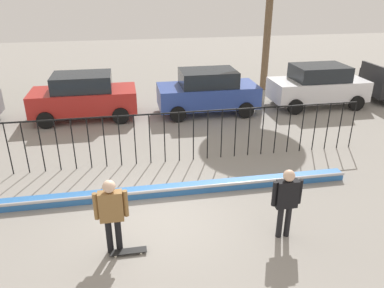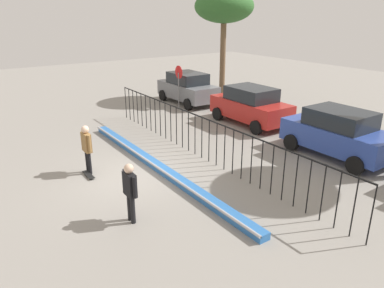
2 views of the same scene
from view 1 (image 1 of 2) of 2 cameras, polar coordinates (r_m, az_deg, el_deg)
The scene contains 9 objects.
ground_plane at distance 9.64m, azimuth -4.70°, elevation -11.07°, with size 60.00×60.00×0.00m, color gray.
bowl_coping_ledge at distance 10.50m, azimuth -5.36°, elevation -7.10°, with size 11.00×0.40×0.27m.
perimeter_fence at distance 11.89m, azimuth -6.44°, elevation 1.67°, with size 14.04×0.04×1.68m.
skateboarder at distance 8.16m, azimuth -12.09°, elevation -9.77°, with size 0.71×0.27×1.77m.
skateboard at distance 8.63m, azimuth -9.60°, elevation -15.69°, with size 0.80×0.20×0.07m.
camera_operator at distance 8.70m, azimuth 14.09°, elevation -7.87°, with size 0.70×0.26×1.72m.
parked_car_red at distance 16.49m, azimuth -16.03°, elevation 6.98°, with size 4.30×2.12×1.90m.
parked_car_blue at distance 16.56m, azimuth 2.40°, elevation 7.96°, with size 4.30×2.12×1.90m.
parked_car_white at distance 18.42m, azimuth 18.48°, elevation 8.40°, with size 4.30×2.12×1.90m.
Camera 1 is at (-0.64, -7.88, 5.51)m, focal length 35.30 mm.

